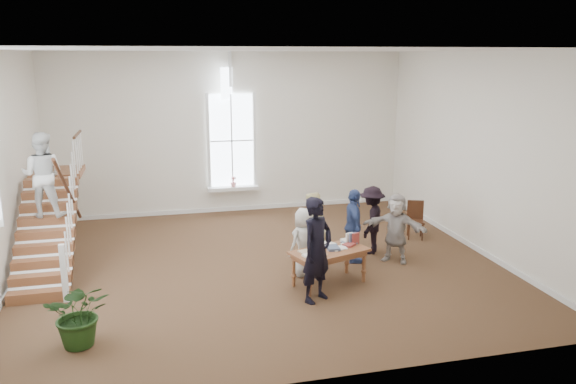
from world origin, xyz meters
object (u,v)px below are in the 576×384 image
object	(u,v)px
woman_cluster_c	(396,228)
elderly_woman	(304,242)
library_table	(329,254)
side_chair	(415,218)
woman_cluster_a	(353,226)
woman_cluster_b	(372,220)
floor_plant	(80,313)
person_yellow	(312,229)
police_officer	(317,250)

from	to	relation	value
woman_cluster_c	elderly_woman	bearing A→B (deg)	-133.46
library_table	side_chair	distance (m)	3.74
library_table	elderly_woman	size ratio (longest dim) A/B	1.18
woman_cluster_c	woman_cluster_a	bearing A→B (deg)	-153.18
elderly_woman	side_chair	world-z (taller)	elderly_woman
woman_cluster_b	side_chair	world-z (taller)	woman_cluster_b
library_table	elderly_woman	distance (m)	0.70
woman_cluster_b	floor_plant	distance (m)	6.63
elderly_woman	person_yellow	distance (m)	0.59
woman_cluster_a	person_yellow	bearing A→B (deg)	96.05
woman_cluster_a	library_table	bearing A→B (deg)	148.29
person_yellow	woman_cluster_c	bearing A→B (deg)	137.22
library_table	woman_cluster_c	xyz separation A→B (m)	(1.78, 0.87, 0.13)
woman_cluster_a	woman_cluster_c	xyz separation A→B (m)	(0.90, -0.20, -0.05)
elderly_woman	floor_plant	distance (m)	4.58
elderly_woman	side_chair	bearing A→B (deg)	179.75
woman_cluster_a	side_chair	xyz separation A→B (m)	(2.07, 1.23, -0.30)
police_officer	woman_cluster_b	bearing A→B (deg)	13.30
woman_cluster_c	woman_cluster_b	bearing A→B (deg)	154.13
elderly_woman	side_chair	xyz separation A→B (m)	(3.30, 1.70, -0.20)
library_table	woman_cluster_b	size ratio (longest dim) A/B	1.08
police_officer	floor_plant	distance (m)	4.11
floor_plant	elderly_woman	bearing A→B (deg)	25.67
police_officer	woman_cluster_a	size ratio (longest dim) A/B	1.20
police_officer	side_chair	size ratio (longest dim) A/B	2.12
library_table	side_chair	size ratio (longest dim) A/B	1.81
floor_plant	side_chair	world-z (taller)	floor_plant
woman_cluster_c	side_chair	distance (m)	1.86
person_yellow	floor_plant	size ratio (longest dim) A/B	1.50
woman_cluster_c	floor_plant	world-z (taller)	woman_cluster_c
library_table	person_yellow	world-z (taller)	person_yellow
person_yellow	woman_cluster_b	world-z (taller)	person_yellow
police_officer	woman_cluster_b	xyz separation A→B (m)	(1.93, 2.17, -0.20)
woman_cluster_a	floor_plant	xyz separation A→B (m)	(-5.35, -2.45, -0.28)
woman_cluster_a	police_officer	bearing A→B (deg)	150.17
person_yellow	floor_plant	xyz separation A→B (m)	(-4.42, -2.48, -0.27)
police_officer	elderly_woman	size ratio (longest dim) A/B	1.38
woman_cluster_a	woman_cluster_b	size ratio (longest dim) A/B	1.05
woman_cluster_a	woman_cluster_c	world-z (taller)	woman_cluster_a
person_yellow	elderly_woman	bearing A→B (deg)	23.44
library_table	woman_cluster_c	world-z (taller)	woman_cluster_c
police_officer	side_chair	distance (m)	4.53
woman_cluster_b	floor_plant	xyz separation A→B (m)	(-5.95, -2.90, -0.24)
police_officer	woman_cluster_b	world-z (taller)	police_officer
side_chair	woman_cluster_a	bearing A→B (deg)	-129.13
library_table	woman_cluster_a	world-z (taller)	woman_cluster_a
library_table	woman_cluster_b	distance (m)	2.13
person_yellow	woman_cluster_b	bearing A→B (deg)	159.70
floor_plant	side_chair	bearing A→B (deg)	26.34
person_yellow	woman_cluster_c	distance (m)	1.85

